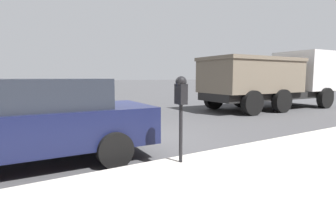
# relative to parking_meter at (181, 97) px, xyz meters

# --- Properties ---
(ground_plane) EXTENTS (220.00, 220.00, 0.00)m
(ground_plane) POSITION_rel_parking_meter_xyz_m (2.50, 0.34, -1.26)
(ground_plane) COLOR #424244
(parking_meter) EXTENTS (0.21, 0.19, 1.46)m
(parking_meter) POSITION_rel_parking_meter_xyz_m (0.00, 0.00, 0.00)
(parking_meter) COLOR black
(parking_meter) RESTS_ON sidewalk
(car_navy) EXTENTS (2.10, 4.84, 1.56)m
(car_navy) POSITION_rel_parking_meter_xyz_m (1.64, 2.31, -0.44)
(car_navy) COLOR #14193D
(car_navy) RESTS_ON ground_plane
(dump_truck) EXTENTS (2.99, 7.50, 2.91)m
(dump_truck) POSITION_rel_parking_meter_xyz_m (4.94, -8.78, 0.27)
(dump_truck) COLOR black
(dump_truck) RESTS_ON ground_plane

